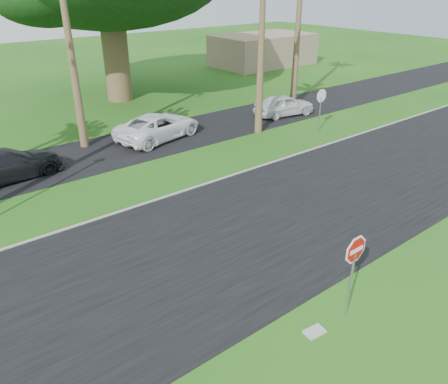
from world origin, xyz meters
name	(u,v)px	position (x,y,z in m)	size (l,w,h in m)	color
ground	(258,269)	(0.00, 0.00, 0.00)	(120.00, 120.00, 0.00)	#1D5114
road	(219,241)	(0.00, 2.00, 0.01)	(120.00, 8.00, 0.02)	black
parking_strip	(96,154)	(0.00, 12.50, 0.01)	(120.00, 5.00, 0.02)	black
curb	(160,199)	(0.00, 6.05, 0.03)	(120.00, 0.12, 0.06)	gray
stop_sign_near	(354,260)	(0.50, -3.00, 1.77)	(1.05, 0.07, 2.62)	gray
stop_sign_far	(321,101)	(12.00, 8.00, 1.77)	(1.05, 0.07, 2.62)	gray
building_far	(263,50)	(24.00, 26.00, 1.50)	(10.00, 6.00, 3.00)	gray
car_dark	(7,165)	(-4.34, 11.97, 0.70)	(1.95, 4.80, 1.39)	black
car_minivan	(158,127)	(3.80, 12.59, 0.72)	(2.37, 5.15, 1.43)	white
car_pickup	(284,105)	(12.63, 11.53, 0.69)	(1.63, 4.04, 1.38)	silver
utility_slab	(315,332)	(-0.69, -2.95, 0.03)	(0.55, 0.35, 0.06)	#A5A49D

